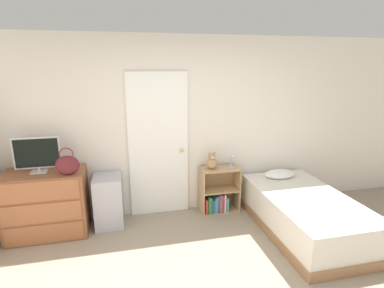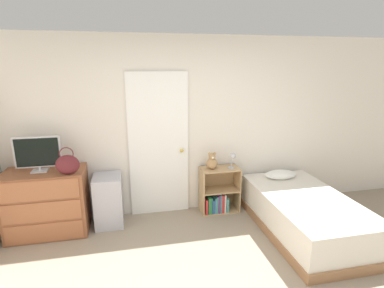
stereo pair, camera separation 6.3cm
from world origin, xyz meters
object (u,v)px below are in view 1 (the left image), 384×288
(storage_bin, at_px, (108,201))
(bed, at_px, (304,212))
(dresser, at_px, (47,203))
(handbag, at_px, (67,165))
(bookshelf, at_px, (217,195))
(tv, at_px, (37,154))
(teddy_bear, at_px, (212,162))
(desk_lamp, at_px, (232,158))

(storage_bin, relative_size, bed, 0.37)
(dresser, distance_m, bed, 3.35)
(handbag, xyz_separation_m, bookshelf, (2.00, 0.29, -0.73))
(dresser, distance_m, handbag, 0.67)
(tv, distance_m, bed, 3.49)
(handbag, bearing_deg, dresser, 152.51)
(dresser, height_order, handbag, handbag)
(dresser, height_order, teddy_bear, teddy_bear)
(storage_bin, bearing_deg, bed, -16.03)
(desk_lamp, bearing_deg, storage_bin, -179.49)
(desk_lamp, xyz_separation_m, bed, (0.75, -0.74, -0.59))
(tv, bearing_deg, bed, -11.66)
(dresser, bearing_deg, storage_bin, 4.38)
(storage_bin, bearing_deg, dresser, -175.62)
(tv, distance_m, handbag, 0.43)
(dresser, xyz_separation_m, tv, (-0.04, 0.02, 0.66))
(storage_bin, xyz_separation_m, teddy_bear, (1.48, 0.06, 0.43))
(bookshelf, distance_m, desk_lamp, 0.62)
(tv, xyz_separation_m, handbag, (0.37, -0.19, -0.10))
(tv, height_order, bookshelf, tv)
(storage_bin, height_order, bed, storage_bin)
(storage_bin, distance_m, bed, 2.63)
(desk_lamp, bearing_deg, teddy_bear, 172.02)
(dresser, distance_m, bookshelf, 2.34)
(tv, bearing_deg, storage_bin, 2.85)
(dresser, xyz_separation_m, teddy_bear, (2.24, 0.12, 0.36))
(tv, bearing_deg, dresser, -25.27)
(dresser, height_order, desk_lamp, desk_lamp)
(bed, bearing_deg, tv, 168.34)
(dresser, bearing_deg, bookshelf, 2.78)
(handbag, relative_size, bed, 0.18)
(dresser, xyz_separation_m, handbag, (0.33, -0.17, 0.55))
(dresser, xyz_separation_m, desk_lamp, (2.53, 0.07, 0.41))
(desk_lamp, bearing_deg, dresser, -178.33)
(handbag, height_order, bookshelf, handbag)
(dresser, relative_size, bed, 0.52)
(handbag, xyz_separation_m, storage_bin, (0.43, 0.23, -0.63))
(bookshelf, distance_m, teddy_bear, 0.54)
(desk_lamp, height_order, bed, desk_lamp)
(tv, xyz_separation_m, storage_bin, (0.80, 0.04, -0.73))
(bed, bearing_deg, dresser, 168.51)
(tv, distance_m, desk_lamp, 2.59)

